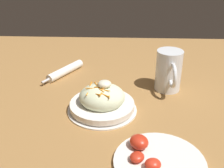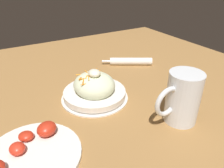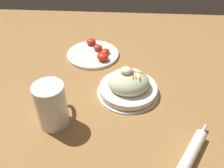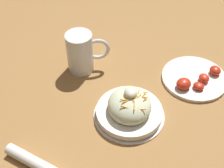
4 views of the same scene
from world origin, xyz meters
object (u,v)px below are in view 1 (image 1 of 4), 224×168
at_px(beer_mug, 169,73).
at_px(napkin_roll, 65,71).
at_px(tomato_plate, 157,161).
at_px(salad_plate, 102,101).

relative_size(beer_mug, napkin_roll, 0.75).
distance_m(beer_mug, tomato_plate, 0.39).
bearing_deg(tomato_plate, napkin_roll, -57.49).
height_order(salad_plate, napkin_roll, salad_plate).
height_order(salad_plate, beer_mug, beer_mug).
bearing_deg(beer_mug, tomato_plate, 79.05).
height_order(beer_mug, tomato_plate, beer_mug).
relative_size(beer_mug, tomato_plate, 0.67).
xyz_separation_m(salad_plate, beer_mug, (-0.22, -0.15, 0.03)).
distance_m(salad_plate, napkin_roll, 0.31).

